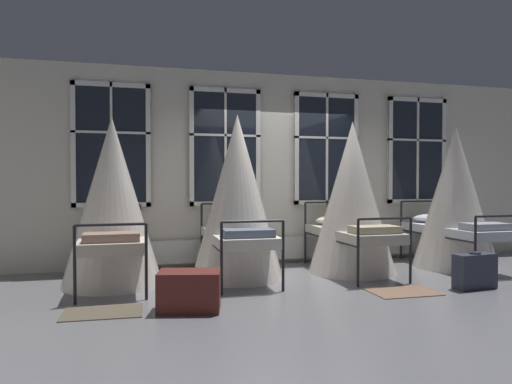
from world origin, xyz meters
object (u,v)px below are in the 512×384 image
cot_second (237,199)px  suitcase_dark (475,271)px  cot_third (352,199)px  cot_fourth (455,199)px  travel_trunk (189,291)px  cot_first (112,204)px

cot_second → suitcase_dark: size_ratio=3.96×
cot_third → suitcase_dark: cot_third is taller
cot_fourth → suitcase_dark: (-0.75, -1.35, -0.85)m
cot_second → cot_third: (1.74, -0.02, -0.02)m
cot_second → cot_third: bearing=-89.9°
cot_second → suitcase_dark: 3.22m
suitcase_dark → travel_trunk: 3.61m
cot_first → cot_fourth: bearing=-91.7°
cot_third → travel_trunk: 3.11m
travel_trunk → suitcase_dark: bearing=1.5°
cot_third → suitcase_dark: (1.02, -1.38, -0.86)m
cot_fourth → travel_trunk: (-4.35, -1.45, -0.87)m
cot_fourth → travel_trunk: 4.67m
cot_second → cot_fourth: size_ratio=1.03×
cot_fourth → suitcase_dark: bearing=151.0°
cot_first → cot_third: cot_third is taller
cot_third → cot_second: bearing=88.5°
suitcase_dark → cot_first: bearing=156.6°
travel_trunk → cot_fourth: bearing=18.4°
cot_fourth → travel_trunk: bearing=108.3°
cot_second → cot_first: bearing=91.0°
cot_second → cot_third: size_ratio=1.02×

